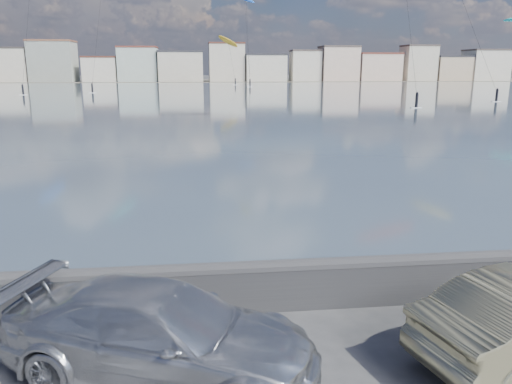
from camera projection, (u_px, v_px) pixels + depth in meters
bay_water at (199, 94)px, 95.88m from camera, size 500.00×177.00×0.00m
far_shore_strip at (198, 81)px, 200.47m from camera, size 500.00×60.00×0.00m
seawall at (215, 286)px, 10.14m from camera, size 400.00×0.36×1.08m
far_buildings at (201, 65)px, 185.67m from camera, size 240.79×13.26×14.60m
car_silver at (161, 333)px, 8.01m from camera, size 5.57×3.80×1.50m
kitesurfer_11 at (245, 0)px, 144.27m from camera, size 7.01×13.95×26.32m
kitesurfer_16 at (228, 42)px, 158.78m from camera, size 8.32×18.73×15.36m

